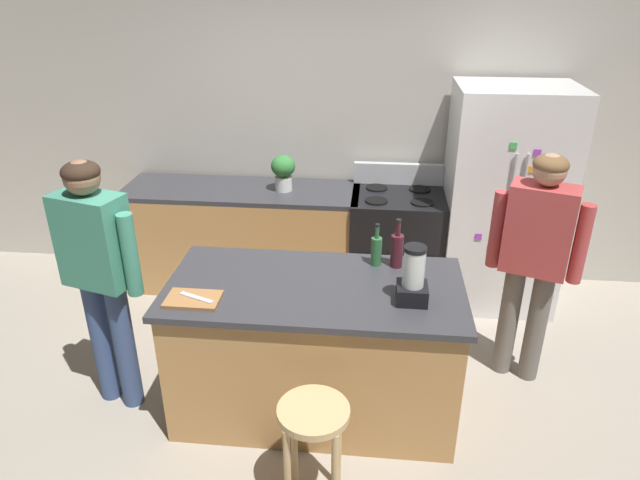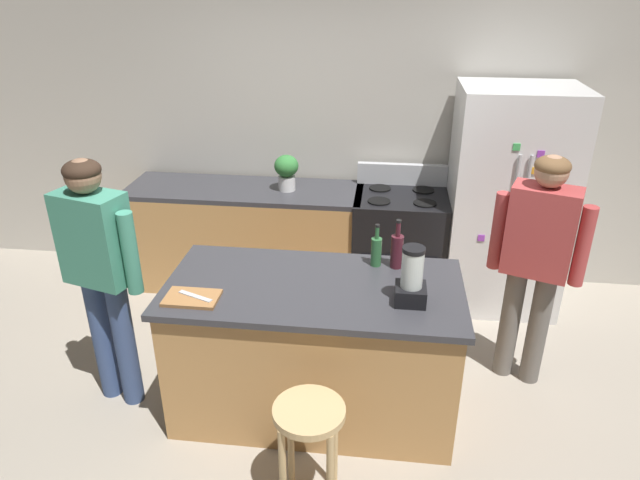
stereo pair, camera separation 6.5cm
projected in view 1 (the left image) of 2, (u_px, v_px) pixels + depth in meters
The scene contains 15 objects.
ground_plane at pixel (315, 405), 3.69m from camera, with size 14.00×14.00×0.00m, color #9E9384.
back_wall at pixel (339, 127), 4.86m from camera, with size 8.00×0.10×2.70m, color #BCB7AD.
kitchen_island at pixel (315, 348), 3.50m from camera, with size 1.75×0.87×0.90m.
back_counter_run at pixel (244, 237), 4.96m from camera, with size 2.00×0.64×0.90m.
refrigerator at pixel (503, 200), 4.53m from camera, with size 0.90×0.73×1.80m.
stove_range at pixel (395, 244), 4.81m from camera, with size 0.76×0.65×1.08m.
person_by_island_left at pixel (98, 265), 3.33m from camera, with size 0.59×0.32×1.64m.
person_by_sink_right at pixel (535, 250), 3.59m from camera, with size 0.58×0.35×1.59m.
bar_stool at pixel (313, 431), 2.80m from camera, with size 0.36×0.36×0.64m.
potted_plant at pixel (283, 170), 4.66m from camera, with size 0.20×0.20×0.30m.
blender_appliance at pixel (413, 279), 3.08m from camera, with size 0.17×0.17×0.34m.
bottle_olive_oil at pixel (376, 250), 3.49m from camera, with size 0.07×0.07×0.28m.
bottle_wine at pixel (397, 249), 3.47m from camera, with size 0.08×0.08×0.32m.
cutting_board at pixel (193, 299), 3.14m from camera, with size 0.30×0.20×0.02m, color #9E6B3D.
chef_knife at pixel (196, 297), 3.13m from camera, with size 0.22×0.03×0.01m, color #B7BABF.
Camera 1 is at (0.32, -2.85, 2.56)m, focal length 31.78 mm.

